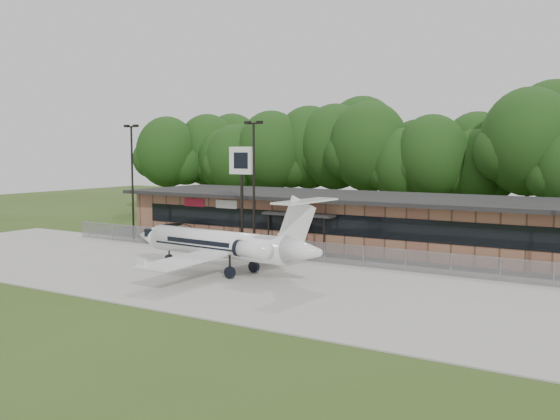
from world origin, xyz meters
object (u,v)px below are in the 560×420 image
Objects in this scene: terminal at (353,220)px; pole_sign at (242,171)px; business_jet at (225,246)px; suv at (179,233)px.

terminal is 4.96× the size of pole_sign.
business_jet reaches higher than suv.
pole_sign is at bearing 122.83° from business_jet.
terminal is 14.89m from suv.
terminal is 15.70m from business_jet.
suv is (-13.15, -6.86, -1.33)m from terminal.
business_jet reaches higher than terminal.
terminal is 10.42m from pole_sign.
business_jet is 2.54× the size of suv.
pole_sign is at bearing -105.71° from suv.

